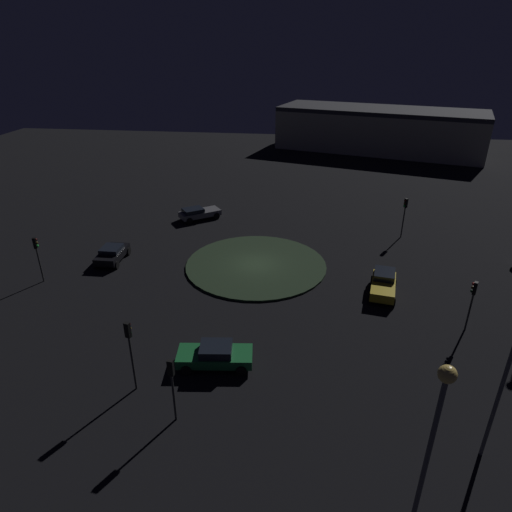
% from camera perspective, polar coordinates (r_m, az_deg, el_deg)
% --- Properties ---
extents(ground_plane, '(120.39, 120.39, 0.00)m').
position_cam_1_polar(ground_plane, '(38.80, -0.00, -1.22)').
color(ground_plane, black).
extents(roundabout_island, '(12.23, 12.23, 0.17)m').
position_cam_1_polar(roundabout_island, '(38.76, -0.00, -1.11)').
color(roundabout_island, '#263823').
rests_on(roundabout_island, ground_plane).
extents(car_grey, '(4.07, 4.61, 1.33)m').
position_cam_1_polar(car_grey, '(49.16, -7.40, 5.52)').
color(car_grey, slate).
rests_on(car_grey, ground_plane).
extents(car_black, '(3.84, 2.14, 1.36)m').
position_cam_1_polar(car_black, '(41.30, -18.01, 0.32)').
color(car_black, black).
rests_on(car_black, ground_plane).
extents(car_yellow, '(4.29, 2.56, 1.50)m').
position_cam_1_polar(car_yellow, '(35.72, 16.05, -3.47)').
color(car_yellow, gold).
rests_on(car_yellow, ground_plane).
extents(car_green, '(2.47, 4.68, 1.44)m').
position_cam_1_polar(car_green, '(27.37, -5.27, -12.56)').
color(car_green, '#1E7238').
rests_on(car_green, ground_plane).
extents(traffic_light_northwest, '(0.37, 0.40, 4.05)m').
position_cam_1_polar(traffic_light_northwest, '(45.68, 18.56, 5.63)').
color(traffic_light_northwest, '#2D2D2D').
rests_on(traffic_light_northwest, ground_plane).
extents(traffic_light_south, '(0.35, 0.39, 3.89)m').
position_cam_1_polar(traffic_light_south, '(39.10, -26.32, 0.64)').
color(traffic_light_south, '#2D2D2D').
rests_on(traffic_light_south, ground_plane).
extents(traffic_light_east, '(0.37, 0.32, 3.85)m').
position_cam_1_polar(traffic_light_east, '(23.05, -10.74, -15.13)').
color(traffic_light_east, '#2D2D2D').
rests_on(traffic_light_east, ground_plane).
extents(traffic_light_east_near, '(0.39, 0.35, 4.46)m').
position_cam_1_polar(traffic_light_east_near, '(25.11, -15.90, -10.69)').
color(traffic_light_east_near, '#2D2D2D').
rests_on(traffic_light_east_near, ground_plane).
extents(traffic_light_northeast, '(0.37, 0.40, 3.70)m').
position_cam_1_polar(traffic_light_northeast, '(32.45, 26.07, -4.64)').
color(traffic_light_northeast, '#2D2D2D').
rests_on(traffic_light_northeast, ground_plane).
extents(streetlamp_east, '(0.59, 0.59, 8.81)m').
position_cam_1_polar(streetlamp_east, '(16.87, 21.84, -20.26)').
color(streetlamp_east, '#4C4C51').
rests_on(streetlamp_east, ground_plane).
extents(streetlamp_northeast, '(0.48, 0.48, 8.39)m').
position_cam_1_polar(streetlamp_northeast, '(22.17, 29.63, -12.34)').
color(streetlamp_northeast, '#4C4C51').
rests_on(streetlamp_northeast, ground_plane).
extents(store_building, '(20.83, 36.52, 7.20)m').
position_cam_1_polar(store_building, '(83.74, 15.56, 15.38)').
color(store_building, '#B7B299').
rests_on(store_building, ground_plane).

